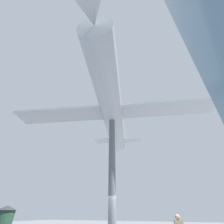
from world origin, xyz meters
name	(u,v)px	position (x,y,z in m)	size (l,w,h in m)	color
support_pylon_central	(112,173)	(0.00, 0.00, 3.71)	(0.43, 0.43, 7.43)	slate
suspended_airplane	(112,110)	(-0.08, 0.27, 8.24)	(15.18, 14.57, 2.68)	#B2B7BC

